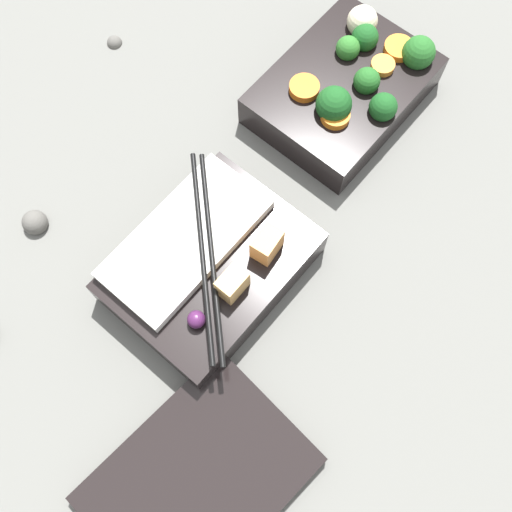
{
  "coord_description": "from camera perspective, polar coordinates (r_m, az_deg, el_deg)",
  "views": [
    {
      "loc": [
        0.24,
        0.17,
        0.59
      ],
      "look_at": [
        0.09,
        0.04,
        0.04
      ],
      "focal_mm": 42.0,
      "sensor_mm": 36.0,
      "label": 1
    }
  ],
  "objects": [
    {
      "name": "bento_tray_vegetable",
      "position": [
        0.7,
        8.65,
        15.66
      ],
      "size": [
        0.19,
        0.14,
        0.07
      ],
      "color": "black",
      "rests_on": "ground_plane"
    },
    {
      "name": "bento_tray_rice",
      "position": [
        0.6,
        -4.53,
        -0.77
      ],
      "size": [
        0.19,
        0.17,
        0.07
      ],
      "color": "black",
      "rests_on": "ground_plane"
    },
    {
      "name": "bento_lid",
      "position": [
        0.58,
        -5.47,
        -20.34
      ],
      "size": [
        0.2,
        0.16,
        0.02
      ],
      "primitive_type": "cube",
      "rotation": [
        0.0,
        0.0,
        -0.09
      ],
      "color": "black",
      "rests_on": "ground_plane"
    },
    {
      "name": "pebble_0",
      "position": [
        0.67,
        -20.3,
        3.01
      ],
      "size": [
        0.03,
        0.03,
        0.03
      ],
      "primitive_type": "sphere",
      "color": "#595651",
      "rests_on": "ground_plane"
    },
    {
      "name": "ground_plane",
      "position": [
        0.66,
        2.59,
        6.23
      ],
      "size": [
        3.0,
        3.0,
        0.0
      ],
      "primitive_type": "plane",
      "color": "slate"
    },
    {
      "name": "pebble_1",
      "position": [
        0.78,
        -13.38,
        19.32
      ],
      "size": [
        0.02,
        0.02,
        0.02
      ],
      "primitive_type": "sphere",
      "color": "#595651",
      "rests_on": "ground_plane"
    }
  ]
}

